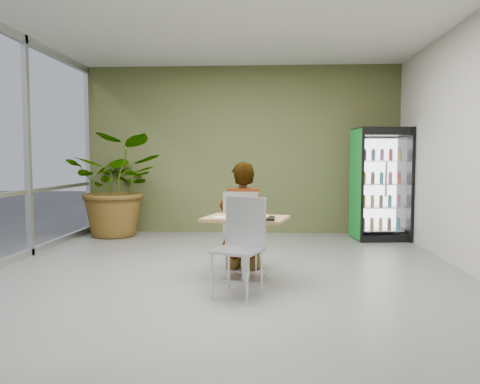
# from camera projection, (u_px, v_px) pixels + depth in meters

# --- Properties ---
(ground) EXTENTS (7.00, 7.00, 0.00)m
(ground) POSITION_uv_depth(u_px,v_px,m) (225.00, 278.00, 5.60)
(ground) COLOR slate
(ground) RESTS_ON ground
(room_envelope) EXTENTS (6.00, 7.00, 3.20)m
(room_envelope) POSITION_uv_depth(u_px,v_px,m) (225.00, 144.00, 5.49)
(room_envelope) COLOR beige
(room_envelope) RESTS_ON ground
(dining_table) EXTENTS (1.06, 0.85, 0.75)m
(dining_table) POSITION_uv_depth(u_px,v_px,m) (246.00, 235.00, 5.45)
(dining_table) COLOR #B37C4D
(dining_table) RESTS_ON ground
(chair_far) EXTENTS (0.49, 0.49, 1.01)m
(chair_far) POSITION_uv_depth(u_px,v_px,m) (242.00, 224.00, 6.01)
(chair_far) COLOR #BBBEC1
(chair_far) RESTS_ON ground
(chair_near) EXTENTS (0.59, 0.59, 1.02)m
(chair_near) POSITION_uv_depth(u_px,v_px,m) (242.00, 238.00, 4.90)
(chair_near) COLOR #BBBEC1
(chair_near) RESTS_ON ground
(seated_woman) EXTENTS (0.66, 0.45, 1.69)m
(seated_woman) POSITION_uv_depth(u_px,v_px,m) (243.00, 227.00, 6.07)
(seated_woman) COLOR black
(seated_woman) RESTS_ON ground
(pizza_plate) EXTENTS (0.30, 0.24, 0.03)m
(pizza_plate) POSITION_uv_depth(u_px,v_px,m) (239.00, 215.00, 5.46)
(pizza_plate) COLOR white
(pizza_plate) RESTS_ON dining_table
(soda_cup) EXTENTS (0.10, 0.10, 0.17)m
(soda_cup) POSITION_uv_depth(u_px,v_px,m) (261.00, 209.00, 5.50)
(soda_cup) COLOR white
(soda_cup) RESTS_ON dining_table
(napkin_stack) EXTENTS (0.19, 0.19, 0.02)m
(napkin_stack) POSITION_uv_depth(u_px,v_px,m) (220.00, 218.00, 5.29)
(napkin_stack) COLOR white
(napkin_stack) RESTS_ON dining_table
(cafeteria_tray) EXTENTS (0.43, 0.32, 0.02)m
(cafeteria_tray) POSITION_uv_depth(u_px,v_px,m) (256.00, 218.00, 5.23)
(cafeteria_tray) COLOR black
(cafeteria_tray) RESTS_ON dining_table
(beverage_fridge) EXTENTS (0.97, 0.78, 1.97)m
(beverage_fridge) POSITION_uv_depth(u_px,v_px,m) (381.00, 184.00, 8.25)
(beverage_fridge) COLOR black
(beverage_fridge) RESTS_ON ground
(potted_plant) EXTENTS (1.73, 1.51, 1.87)m
(potted_plant) POSITION_uv_depth(u_px,v_px,m) (118.00, 186.00, 8.62)
(potted_plant) COLOR #2F5F26
(potted_plant) RESTS_ON ground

